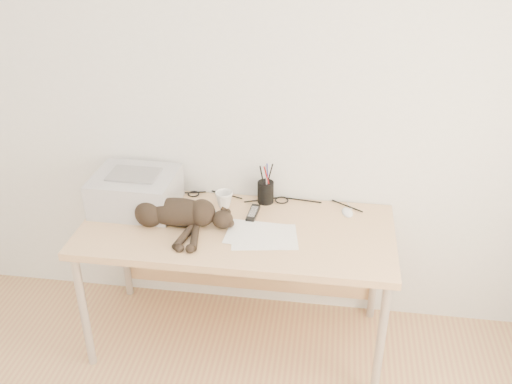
% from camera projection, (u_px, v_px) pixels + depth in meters
% --- Properties ---
extents(wall_back, '(3.50, 0.00, 3.50)m').
position_uv_depth(wall_back, '(247.00, 100.00, 2.95)').
color(wall_back, white).
rests_on(wall_back, floor).
extents(desk, '(1.60, 0.70, 0.74)m').
position_uv_depth(desk, '(240.00, 241.00, 3.04)').
color(desk, tan).
rests_on(desk, floor).
extents(printer, '(0.44, 0.37, 0.20)m').
position_uv_depth(printer, '(136.00, 191.00, 3.05)').
color(printer, '#AEAEB3').
rests_on(printer, desk).
extents(papers, '(0.38, 0.28, 0.01)m').
position_uv_depth(papers, '(262.00, 235.00, 2.84)').
color(papers, white).
rests_on(papers, desk).
extents(cat, '(0.69, 0.31, 0.16)m').
position_uv_depth(cat, '(174.00, 214.00, 2.90)').
color(cat, black).
rests_on(cat, desk).
extents(mug, '(0.13, 0.13, 0.09)m').
position_uv_depth(mug, '(224.00, 200.00, 3.07)').
color(mug, white).
rests_on(mug, desk).
extents(pen_cup, '(0.09, 0.09, 0.23)m').
position_uv_depth(pen_cup, '(266.00, 192.00, 3.11)').
color(pen_cup, black).
rests_on(pen_cup, desk).
extents(remote_grey, '(0.13, 0.16, 0.02)m').
position_uv_depth(remote_grey, '(212.00, 213.00, 3.02)').
color(remote_grey, gray).
rests_on(remote_grey, desk).
extents(remote_black, '(0.06, 0.17, 0.02)m').
position_uv_depth(remote_black, '(253.00, 213.00, 3.02)').
color(remote_black, black).
rests_on(remote_black, desk).
extents(mouse, '(0.08, 0.11, 0.03)m').
position_uv_depth(mouse, '(348.00, 211.00, 3.03)').
color(mouse, white).
rests_on(mouse, desk).
extents(cable_tangle, '(1.36, 0.08, 0.01)m').
position_uv_depth(cable_tangle, '(246.00, 198.00, 3.17)').
color(cable_tangle, black).
rests_on(cable_tangle, desk).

